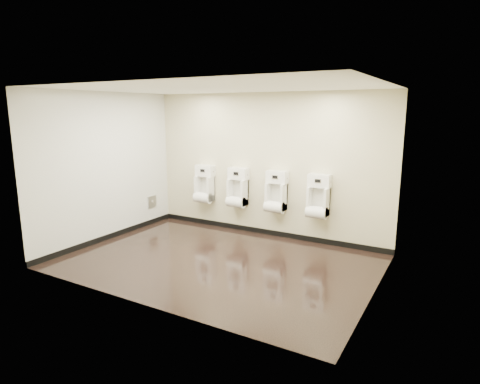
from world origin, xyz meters
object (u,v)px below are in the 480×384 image
(urinal_1, at_px, (237,191))
(urinal_3, at_px, (318,200))
(urinal_2, at_px, (276,195))
(access_panel, at_px, (152,201))
(urinal_0, at_px, (204,187))

(urinal_1, relative_size, urinal_3, 1.00)
(urinal_1, bearing_deg, urinal_3, 0.00)
(urinal_1, distance_m, urinal_2, 0.86)
(urinal_2, xyz_separation_m, urinal_3, (0.84, 0.00, 0.00))
(access_panel, relative_size, urinal_0, 0.32)
(access_panel, bearing_deg, urinal_3, 6.46)
(access_panel, bearing_deg, urinal_0, 20.22)
(urinal_1, height_order, urinal_2, same)
(urinal_0, relative_size, urinal_1, 1.00)
(urinal_0, bearing_deg, urinal_2, 0.00)
(access_panel, height_order, urinal_2, urinal_2)
(urinal_3, bearing_deg, access_panel, -173.54)
(urinal_0, height_order, urinal_1, same)
(access_panel, relative_size, urinal_2, 0.32)
(access_panel, relative_size, urinal_3, 0.32)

